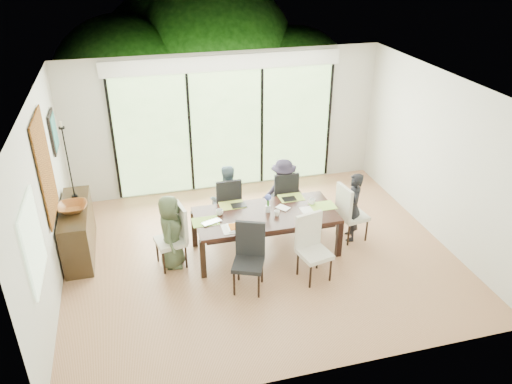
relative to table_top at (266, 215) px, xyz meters
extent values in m
cube|color=brown|center=(-0.11, -0.08, -0.67)|extent=(6.00, 5.00, 0.01)
cube|color=white|center=(-0.11, -0.08, 2.04)|extent=(6.00, 5.00, 0.01)
cube|color=beige|center=(-0.11, 2.43, 0.69)|extent=(6.00, 0.02, 2.70)
cube|color=silver|center=(-0.11, -2.59, 0.69)|extent=(6.00, 0.02, 2.70)
cube|color=beige|center=(-3.12, -0.08, 0.69)|extent=(0.02, 5.00, 2.70)
cube|color=silver|center=(2.90, -0.08, 0.69)|extent=(0.02, 5.00, 2.70)
cube|color=#598C3F|center=(-0.11, 2.39, 0.54)|extent=(4.20, 0.02, 2.30)
cube|color=white|center=(-0.11, 2.38, 1.84)|extent=(4.40, 0.06, 0.28)
cube|color=black|center=(-2.21, 2.38, 0.54)|extent=(0.05, 0.04, 2.30)
cube|color=black|center=(-0.81, 2.38, 0.54)|extent=(0.05, 0.04, 2.30)
cube|color=black|center=(0.59, 2.38, 0.54)|extent=(0.05, 0.04, 2.30)
cube|color=black|center=(1.99, 2.38, 0.54)|extent=(0.05, 0.04, 2.30)
cube|color=#8CAD7F|center=(-3.08, -1.28, 0.84)|extent=(0.02, 0.90, 1.00)
cube|color=brown|center=(-0.11, 3.32, -0.71)|extent=(6.00, 1.80, 0.10)
cube|color=brown|center=(-0.11, 4.12, -0.11)|extent=(6.00, 0.08, 0.06)
sphere|color=#14380F|center=(-1.91, 5.12, 0.78)|extent=(3.20, 3.20, 3.20)
sphere|color=#14380F|center=(0.29, 5.72, 1.14)|extent=(4.00, 4.00, 4.00)
sphere|color=#14380F|center=(2.09, 4.92, 0.60)|extent=(2.80, 2.80, 2.80)
sphere|color=#14380F|center=(-0.71, 6.42, 0.96)|extent=(3.60, 3.60, 3.60)
cube|color=black|center=(0.00, 0.00, 0.00)|extent=(2.20, 1.01, 0.06)
cube|color=black|center=(0.00, 0.00, -0.08)|extent=(2.02, 0.83, 0.09)
cube|color=black|center=(-1.08, -0.43, -0.34)|extent=(0.08, 0.08, 0.63)
cube|color=black|center=(1.08, -0.43, -0.34)|extent=(0.08, 0.08, 0.63)
cube|color=black|center=(-1.08, 0.43, -0.34)|extent=(0.08, 0.08, 0.63)
cube|color=black|center=(1.08, 0.43, -0.34)|extent=(0.08, 0.08, 0.63)
imported|color=#404E34|center=(-1.48, 0.00, -0.07)|extent=(0.47, 0.62, 1.18)
imported|color=black|center=(1.48, 0.00, -0.07)|extent=(0.48, 0.62, 1.18)
imported|color=slate|center=(-0.45, 0.83, -0.07)|extent=(0.62, 0.47, 1.18)
imported|color=#262031|center=(0.55, 0.83, -0.07)|extent=(0.57, 0.38, 1.18)
cube|color=#79A139|center=(-0.95, 0.00, 0.03)|extent=(0.40, 0.29, 0.01)
cube|color=#94C446|center=(0.95, 0.00, 0.03)|extent=(0.40, 0.29, 0.01)
cube|color=#A0B23F|center=(-0.45, 0.40, 0.03)|extent=(0.40, 0.29, 0.01)
cube|color=#9EB942|center=(0.55, 0.40, 0.03)|extent=(0.40, 0.29, 0.01)
cube|color=white|center=(-0.55, -0.30, 0.03)|extent=(0.40, 0.29, 0.01)
cube|color=black|center=(-0.35, 0.35, 0.04)|extent=(0.24, 0.17, 0.01)
cube|color=black|center=(0.50, 0.35, 0.04)|extent=(0.22, 0.16, 0.01)
cube|color=white|center=(0.70, -0.05, 0.03)|extent=(0.28, 0.20, 0.00)
cube|color=white|center=(-0.55, -0.30, 0.04)|extent=(0.24, 0.24, 0.02)
cube|color=#C16016|center=(-0.55, -0.30, 0.06)|extent=(0.18, 0.18, 0.01)
cylinder|color=silver|center=(0.05, 0.05, 0.08)|extent=(0.07, 0.07, 0.11)
cylinder|color=#337226|center=(0.05, 0.05, 0.19)|extent=(0.04, 0.04, 0.15)
sphere|color=#4C5ABE|center=(0.05, 0.05, 0.28)|extent=(0.10, 0.10, 0.10)
imported|color=silver|center=(-0.85, -0.10, 0.04)|extent=(0.35, 0.29, 0.02)
imported|color=white|center=(-0.70, 0.15, 0.07)|extent=(0.16, 0.16, 0.09)
imported|color=white|center=(0.15, -0.10, 0.07)|extent=(0.13, 0.13, 0.08)
imported|color=white|center=(0.80, 0.10, 0.07)|extent=(0.16, 0.16, 0.09)
imported|color=white|center=(0.25, 0.05, 0.04)|extent=(0.24, 0.25, 0.02)
cube|color=black|center=(-2.87, 0.70, -0.25)|extent=(0.41, 1.47, 0.83)
imported|color=brown|center=(-2.87, 0.60, 0.22)|extent=(0.44, 0.44, 0.11)
cylinder|color=black|center=(-2.87, 1.05, 0.19)|extent=(0.09, 0.09, 0.04)
cylinder|color=black|center=(-2.87, 1.05, 0.77)|extent=(0.02, 0.02, 1.15)
cylinder|color=black|center=(-2.87, 1.05, 1.34)|extent=(0.09, 0.09, 0.03)
cylinder|color=silver|center=(-2.87, 1.05, 1.39)|extent=(0.03, 0.03, 0.09)
cube|color=#974E16|center=(-3.08, 0.32, 1.04)|extent=(0.02, 1.00, 1.50)
cube|color=black|center=(-3.08, 1.62, 1.09)|extent=(0.03, 0.55, 0.65)
cube|color=#1A5652|center=(-3.06, 1.62, 1.09)|extent=(0.01, 0.45, 0.55)
camera|label=1|loc=(-1.86, -6.46, 3.93)|focal=35.00mm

